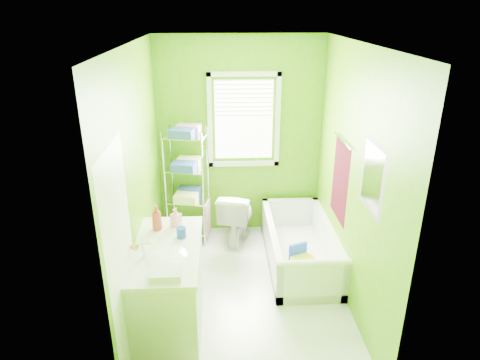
{
  "coord_description": "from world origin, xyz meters",
  "views": [
    {
      "loc": [
        -0.26,
        -3.86,
        2.92
      ],
      "look_at": [
        -0.06,
        0.25,
        1.22
      ],
      "focal_mm": 32.0,
      "sensor_mm": 36.0,
      "label": 1
    }
  ],
  "objects_px": {
    "bathtub": "(299,251)",
    "vanity": "(169,287)",
    "wire_shelf_unit": "(188,173)",
    "toilet": "(237,216)"
  },
  "relations": [
    {
      "from": "bathtub",
      "to": "vanity",
      "type": "distance_m",
      "value": 1.8
    },
    {
      "from": "bathtub",
      "to": "toilet",
      "type": "distance_m",
      "value": 0.95
    },
    {
      "from": "bathtub",
      "to": "vanity",
      "type": "bearing_deg",
      "value": -143.64
    },
    {
      "from": "bathtub",
      "to": "vanity",
      "type": "height_order",
      "value": "vanity"
    },
    {
      "from": "vanity",
      "to": "wire_shelf_unit",
      "type": "xyz_separation_m",
      "value": [
        0.09,
        1.71,
        0.46
      ]
    },
    {
      "from": "vanity",
      "to": "toilet",
      "type": "bearing_deg",
      "value": 66.66
    },
    {
      "from": "bathtub",
      "to": "wire_shelf_unit",
      "type": "bearing_deg",
      "value": 153.84
    },
    {
      "from": "bathtub",
      "to": "vanity",
      "type": "relative_size",
      "value": 1.36
    },
    {
      "from": "bathtub",
      "to": "vanity",
      "type": "xyz_separation_m",
      "value": [
        -1.43,
        -1.05,
        0.31
      ]
    },
    {
      "from": "vanity",
      "to": "bathtub",
      "type": "bearing_deg",
      "value": 36.36
    }
  ]
}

